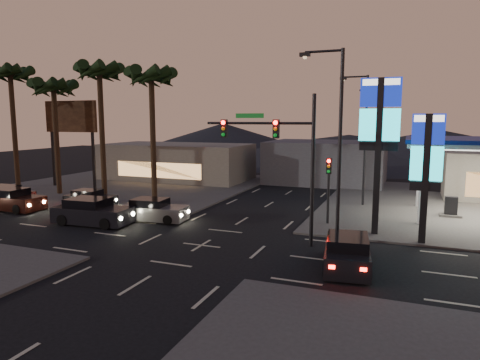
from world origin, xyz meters
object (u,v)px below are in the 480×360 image
at_px(car_lane_b_rear, 6,195).
at_px(suv_station, 347,252).
at_px(pylon_sign_tall, 379,125).
at_px(car_lane_a_mid, 12,200).
at_px(traffic_signal_mast, 281,147).
at_px(pylon_sign_short, 427,159).
at_px(car_lane_b_mid, 90,199).
at_px(car_lane_b_front, 153,210).
at_px(car_lane_a_front, 92,212).

bearing_deg(car_lane_b_rear, suv_station, -10.93).
height_order(pylon_sign_tall, car_lane_a_mid, pylon_sign_tall).
bearing_deg(pylon_sign_tall, traffic_signal_mast, -143.48).
xyz_separation_m(pylon_sign_short, car_lane_b_rear, (-30.84, 0.17, -3.98)).
bearing_deg(car_lane_b_mid, car_lane_b_rear, -167.97).
bearing_deg(car_lane_b_rear, car_lane_b_front, -2.71).
bearing_deg(car_lane_a_mid, car_lane_b_rear, 147.75).
distance_m(car_lane_b_front, car_lane_b_rear, 14.29).
bearing_deg(pylon_sign_short, pylon_sign_tall, 158.20).
distance_m(car_lane_a_mid, suv_station, 25.26).
height_order(pylon_sign_tall, car_lane_b_rear, pylon_sign_tall).
xyz_separation_m(car_lane_b_front, suv_station, (13.30, -4.65, 0.03)).
bearing_deg(car_lane_a_mid, pylon_sign_tall, 5.46).
relative_size(pylon_sign_tall, suv_station, 1.87).
height_order(car_lane_b_mid, suv_station, suv_station).
height_order(traffic_signal_mast, car_lane_a_front, traffic_signal_mast).
bearing_deg(car_lane_a_front, suv_station, -8.15).
height_order(car_lane_a_mid, car_lane_b_rear, car_lane_a_mid).
bearing_deg(car_lane_a_front, pylon_sign_short, 8.11).
xyz_separation_m(pylon_sign_short, car_lane_b_front, (-16.57, -0.51, -3.97)).
height_order(car_lane_a_front, car_lane_b_front, car_lane_a_front).
xyz_separation_m(traffic_signal_mast, car_lane_b_rear, (-23.60, 2.68, -4.55)).
distance_m(car_lane_a_front, car_lane_b_rear, 11.54).
height_order(pylon_sign_tall, pylon_sign_short, pylon_sign_tall).
height_order(car_lane_a_front, car_lane_b_rear, car_lane_a_front).
xyz_separation_m(pylon_sign_tall, pylon_sign_short, (2.50, -1.00, -1.74)).
relative_size(car_lane_b_front, car_lane_b_mid, 1.14).
bearing_deg(car_lane_a_front, car_lane_a_mid, 171.08).
distance_m(car_lane_b_front, car_lane_b_mid, 7.49).
relative_size(pylon_sign_tall, car_lane_b_rear, 1.98).
xyz_separation_m(traffic_signal_mast, car_lane_a_mid, (-21.02, 1.05, -4.48)).
distance_m(pylon_sign_tall, car_lane_b_front, 15.26).
distance_m(traffic_signal_mast, car_lane_b_mid, 17.63).
bearing_deg(car_lane_b_rear, pylon_sign_tall, 1.69).
relative_size(traffic_signal_mast, car_lane_b_rear, 1.76).
height_order(pylon_sign_tall, car_lane_b_front, pylon_sign_tall).
relative_size(car_lane_a_front, car_lane_a_mid, 1.05).
relative_size(pylon_sign_tall, car_lane_a_front, 1.72).
relative_size(pylon_sign_short, car_lane_b_front, 1.51).
distance_m(pylon_sign_tall, pylon_sign_short, 3.20).
height_order(car_lane_a_front, car_lane_a_mid, car_lane_a_front).
xyz_separation_m(car_lane_a_mid, car_lane_b_mid, (4.53, 3.14, -0.14)).
relative_size(traffic_signal_mast, car_lane_a_mid, 1.60).
bearing_deg(car_lane_a_mid, car_lane_b_mid, 34.74).
bearing_deg(pylon_sign_short, suv_station, -122.38).
bearing_deg(car_lane_a_front, traffic_signal_mast, 1.36).
bearing_deg(suv_station, car_lane_a_front, 171.85).
distance_m(car_lane_b_mid, suv_station, 21.57).
height_order(pylon_sign_short, suv_station, pylon_sign_short).
distance_m(traffic_signal_mast, car_lane_a_mid, 21.52).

